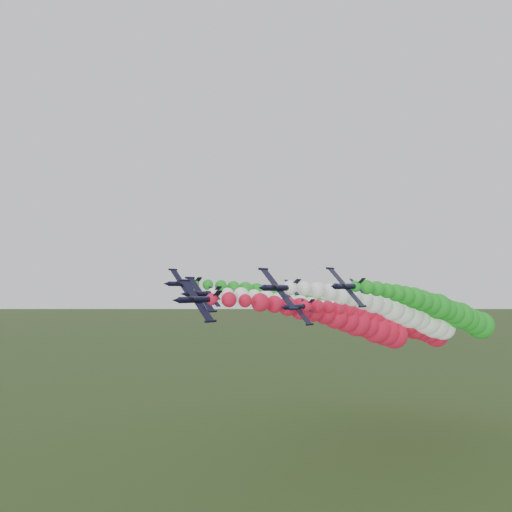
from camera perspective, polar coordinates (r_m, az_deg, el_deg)
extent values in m
cylinder|color=black|center=(87.58, -6.63, -4.98)|extent=(1.55, 8.96, 1.55)
cone|color=black|center=(83.88, -9.15, -5.01)|extent=(1.41, 1.79, 1.41)
cone|color=black|center=(91.13, -4.48, -4.94)|extent=(1.41, 0.90, 1.41)
ellipsoid|color=black|center=(85.95, -7.42, -4.82)|extent=(0.99, 1.87, 1.00)
cube|color=black|center=(87.51, -6.77, -5.04)|extent=(6.62, 1.89, 7.06)
cylinder|color=black|center=(89.82, -8.24, -2.77)|extent=(0.62, 2.59, 0.62)
cylinder|color=black|center=(85.42, -5.21, -7.43)|extent=(0.62, 2.59, 0.62)
cube|color=black|center=(89.75, -4.55, -4.46)|extent=(1.77, 1.49, 1.67)
cube|color=black|center=(90.25, -4.89, -4.89)|extent=(2.66, 1.09, 2.83)
sphere|color=red|center=(90.10, -5.07, -4.95)|extent=(2.21, 2.21, 2.21)
sphere|color=red|center=(93.60, -3.10, -5.00)|extent=(2.92, 2.92, 2.92)
sphere|color=red|center=(97.17, -1.25, -5.13)|extent=(2.66, 2.66, 2.66)
sphere|color=red|center=(100.81, 0.48, -5.31)|extent=(3.79, 3.79, 3.79)
sphere|color=red|center=(104.51, 2.12, -5.53)|extent=(3.67, 3.67, 3.67)
sphere|color=red|center=(108.27, 3.66, -5.76)|extent=(4.13, 4.13, 4.13)
sphere|color=red|center=(112.09, 5.12, -6.02)|extent=(4.88, 4.88, 4.88)
sphere|color=red|center=(115.95, 6.50, -6.29)|extent=(4.82, 4.82, 4.82)
sphere|color=red|center=(119.86, 7.81, -6.57)|extent=(4.92, 4.92, 4.92)
sphere|color=red|center=(123.82, 9.06, -6.86)|extent=(5.94, 5.94, 5.94)
sphere|color=red|center=(127.81, 10.25, -7.15)|extent=(6.34, 6.34, 6.34)
sphere|color=red|center=(131.84, 11.38, -7.45)|extent=(7.12, 7.12, 7.12)
sphere|color=red|center=(135.91, 12.47, -7.75)|extent=(6.55, 6.55, 6.55)
sphere|color=red|center=(140.01, 13.51, -8.06)|extent=(7.85, 7.85, 7.85)
sphere|color=red|center=(144.15, 14.51, -8.36)|extent=(7.76, 7.76, 7.76)
sphere|color=red|center=(148.32, 15.48, -8.66)|extent=(7.80, 7.80, 7.80)
cylinder|color=black|center=(105.39, -6.21, -4.31)|extent=(1.55, 8.96, 1.55)
cone|color=black|center=(101.65, -8.28, -4.31)|extent=(1.41, 1.79, 1.41)
cone|color=black|center=(108.96, -4.43, -4.29)|extent=(1.41, 0.90, 1.41)
ellipsoid|color=black|center=(103.76, -6.86, -4.16)|extent=(0.99, 1.87, 1.00)
cube|color=black|center=(105.32, -6.33, -4.36)|extent=(6.62, 1.89, 7.06)
cylinder|color=black|center=(107.63, -7.57, -2.48)|extent=(0.62, 2.59, 0.62)
cylinder|color=black|center=(103.18, -5.03, -6.32)|extent=(0.62, 2.59, 0.62)
cube|color=black|center=(107.58, -4.49, -3.89)|extent=(1.77, 1.49, 1.67)
cube|color=black|center=(108.07, -4.78, -4.24)|extent=(2.66, 1.09, 2.83)
sphere|color=white|center=(107.93, -4.93, -4.30)|extent=(2.51, 2.51, 2.51)
sphere|color=white|center=(111.42, -3.28, -4.36)|extent=(2.83, 2.83, 2.83)
sphere|color=white|center=(114.97, -1.71, -4.49)|extent=(3.61, 3.61, 3.61)
sphere|color=white|center=(118.57, -0.22, -4.67)|extent=(3.48, 3.48, 3.48)
sphere|color=white|center=(122.23, 1.19, -4.87)|extent=(4.15, 4.15, 4.15)
sphere|color=white|center=(125.94, 2.54, -5.10)|extent=(3.97, 3.97, 3.97)
sphere|color=white|center=(129.69, 3.83, -5.34)|extent=(4.59, 4.59, 4.59)
sphere|color=white|center=(133.48, 5.07, -5.60)|extent=(5.17, 5.17, 5.17)
sphere|color=white|center=(137.31, 6.25, -5.86)|extent=(5.58, 5.58, 5.58)
sphere|color=white|center=(141.18, 7.39, -6.14)|extent=(5.60, 5.60, 5.60)
sphere|color=white|center=(145.09, 8.48, -6.42)|extent=(7.05, 7.05, 7.05)
sphere|color=white|center=(149.03, 9.53, -6.71)|extent=(6.50, 6.50, 6.50)
sphere|color=white|center=(153.00, 10.54, -7.00)|extent=(6.40, 6.40, 6.40)
sphere|color=white|center=(157.01, 11.51, -7.29)|extent=(7.44, 7.44, 7.44)
sphere|color=white|center=(161.04, 12.46, -7.59)|extent=(7.28, 7.28, 7.28)
sphere|color=white|center=(165.11, 13.37, -7.88)|extent=(7.80, 7.80, 7.80)
cylinder|color=black|center=(87.88, 2.68, -3.65)|extent=(1.55, 8.96, 1.55)
cone|color=black|center=(83.62, 0.60, -3.66)|extent=(1.41, 1.79, 1.41)
cone|color=black|center=(91.92, 4.43, -3.65)|extent=(1.41, 0.90, 1.41)
ellipsoid|color=black|center=(86.09, 2.08, -3.47)|extent=(0.99, 1.87, 1.00)
cube|color=black|center=(87.78, 2.55, -3.72)|extent=(6.62, 1.89, 7.06)
cylinder|color=black|center=(89.77, 0.84, -1.50)|extent=(0.62, 2.59, 0.62)
cylinder|color=black|center=(86.02, 4.34, -6.04)|extent=(0.62, 2.59, 0.62)
cube|color=black|center=(90.55, 4.49, -3.15)|extent=(1.77, 1.49, 1.67)
cube|color=black|center=(90.95, 4.11, -3.58)|extent=(2.66, 1.09, 2.83)
sphere|color=white|center=(90.76, 3.95, -3.65)|extent=(2.71, 2.71, 2.71)
sphere|color=white|center=(94.69, 5.54, -3.73)|extent=(2.75, 2.75, 2.75)
sphere|color=white|center=(98.67, 7.03, -3.89)|extent=(3.19, 3.19, 3.19)
sphere|color=white|center=(102.68, 8.43, -4.10)|extent=(3.47, 3.47, 3.47)
sphere|color=white|center=(106.74, 9.74, -4.33)|extent=(4.27, 4.27, 4.27)
sphere|color=white|center=(110.83, 10.98, -4.59)|extent=(4.16, 4.16, 4.16)
sphere|color=white|center=(114.95, 12.15, -4.87)|extent=(4.55, 4.55, 4.55)
sphere|color=white|center=(119.10, 13.26, -5.16)|extent=(5.00, 5.00, 5.00)
sphere|color=white|center=(123.28, 14.32, -5.45)|extent=(4.76, 4.76, 4.76)
sphere|color=white|center=(127.49, 15.32, -5.76)|extent=(6.08, 6.08, 6.08)
sphere|color=white|center=(131.73, 16.28, -6.07)|extent=(6.60, 6.60, 6.60)
sphere|color=white|center=(135.99, 17.20, -6.38)|extent=(7.14, 7.14, 7.14)
sphere|color=white|center=(140.27, 18.09, -6.69)|extent=(6.34, 6.34, 6.34)
sphere|color=white|center=(144.58, 18.93, -7.00)|extent=(7.45, 7.45, 7.45)
sphere|color=white|center=(148.91, 19.75, -7.31)|extent=(7.88, 7.88, 7.88)
sphere|color=white|center=(153.26, 20.54, -7.63)|extent=(7.14, 7.14, 7.14)
cylinder|color=black|center=(116.22, -8.30, -3.17)|extent=(1.55, 8.96, 1.55)
cone|color=black|center=(112.62, -10.23, -3.14)|extent=(1.41, 1.79, 1.41)
cone|color=black|center=(119.66, -6.62, -3.20)|extent=(1.41, 0.90, 1.41)
ellipsoid|color=black|center=(114.64, -8.91, -3.02)|extent=(0.99, 1.87, 1.00)
cube|color=black|center=(116.16, -8.41, -3.22)|extent=(6.62, 1.89, 7.06)
cylinder|color=black|center=(118.61, -9.49, -1.53)|extent=(0.62, 2.59, 0.62)
cylinder|color=black|center=(113.86, -7.28, -4.98)|extent=(0.62, 2.59, 0.62)
cube|color=black|center=(118.30, -6.70, -2.81)|extent=(1.77, 1.49, 1.67)
cube|color=black|center=(118.81, -6.95, -3.14)|extent=(2.66, 1.09, 2.83)
sphere|color=#1D9822|center=(118.67, -7.09, -3.19)|extent=(2.37, 2.37, 2.37)
sphere|color=#1D9822|center=(122.03, -5.52, -3.28)|extent=(2.63, 2.63, 2.63)
sphere|color=#1D9822|center=(125.45, -4.03, -3.44)|extent=(3.02, 3.02, 3.02)
sphere|color=#1D9822|center=(128.93, -2.60, -3.63)|extent=(3.44, 3.44, 3.44)
sphere|color=#1D9822|center=(132.45, -1.23, -3.85)|extent=(4.10, 4.10, 4.10)
sphere|color=#1D9822|center=(136.02, 0.08, -4.09)|extent=(4.67, 4.67, 4.67)
sphere|color=#1D9822|center=(139.63, 1.34, -4.35)|extent=(4.75, 4.75, 4.75)
sphere|color=#1D9822|center=(143.29, 2.55, -4.62)|extent=(4.67, 4.67, 4.67)
sphere|color=#1D9822|center=(146.98, 3.72, -4.90)|extent=(5.43, 5.43, 5.43)
sphere|color=#1D9822|center=(150.71, 4.84, -5.18)|extent=(5.60, 5.60, 5.60)
sphere|color=#1D9822|center=(154.48, 5.93, -5.48)|extent=(5.61, 5.61, 5.61)
sphere|color=#1D9822|center=(158.29, 6.97, -5.78)|extent=(6.05, 6.05, 6.05)
sphere|color=#1D9822|center=(162.13, 7.99, -6.08)|extent=(6.32, 6.32, 6.32)
sphere|color=#1D9822|center=(166.00, 8.97, -6.38)|extent=(6.84, 6.84, 6.84)
sphere|color=#1D9822|center=(169.91, 9.92, -6.69)|extent=(8.22, 8.22, 8.22)
sphere|color=#1D9822|center=(173.84, 10.84, -6.99)|extent=(8.58, 8.58, 8.58)
cylinder|color=black|center=(93.56, 10.36, -3.43)|extent=(1.55, 8.96, 1.55)
cone|color=black|center=(88.91, 8.79, -3.44)|extent=(1.41, 1.79, 1.41)
cone|color=black|center=(97.92, 11.67, -3.42)|extent=(1.41, 0.90, 1.41)
ellipsoid|color=black|center=(91.67, 9.94, -3.26)|extent=(0.99, 1.87, 1.00)
cube|color=black|center=(93.44, 10.24, -3.49)|extent=(6.62, 1.89, 7.06)
cylinder|color=black|center=(95.06, 8.47, -1.41)|extent=(0.62, 2.59, 0.62)
cylinder|color=black|center=(92.04, 12.08, -5.64)|extent=(0.62, 2.59, 0.62)
cube|color=black|center=(96.58, 11.82, -2.95)|extent=(1.77, 1.49, 1.67)
cube|color=black|center=(96.89, 11.44, -3.36)|extent=(2.66, 1.09, 2.83)
sphere|color=#1D9822|center=(96.67, 11.31, -3.43)|extent=(2.17, 2.17, 2.17)
sphere|color=#1D9822|center=(100.89, 12.51, -3.50)|extent=(2.91, 2.91, 2.91)
sphere|color=#1D9822|center=(105.14, 13.64, -3.65)|extent=(3.14, 3.14, 3.14)
sphere|color=#1D9822|center=(109.40, 14.70, -3.85)|extent=(3.26, 3.26, 3.26)
sphere|color=#1D9822|center=(113.69, 15.70, -4.07)|extent=(3.84, 3.84, 3.84)
sphere|color=#1D9822|center=(117.99, 16.66, -4.31)|extent=(4.30, 4.30, 4.30)
sphere|color=#1D9822|center=(122.31, 17.56, -4.58)|extent=(4.98, 4.98, 4.98)
sphere|color=#1D9822|center=(126.65, 18.43, -4.85)|extent=(5.22, 5.22, 5.22)
sphere|color=#1D9822|center=(131.01, 19.26, -5.13)|extent=(5.35, 5.35, 5.35)
sphere|color=#1D9822|center=(135.38, 20.05, -5.42)|extent=(6.50, 6.50, 6.50)
sphere|color=#1D9822|center=(139.77, 20.81, -5.72)|extent=(5.90, 5.90, 5.90)
sphere|color=#1D9822|center=(144.18, 21.55, -6.01)|extent=(6.22, 6.22, 6.22)
sphere|color=#1D9822|center=(148.60, 22.25, -6.31)|extent=(7.27, 7.27, 7.27)
sphere|color=#1D9822|center=(153.04, 22.94, -6.61)|extent=(6.81, 6.81, 6.81)
sphere|color=#1D9822|center=(157.50, 23.60, -6.91)|extent=(7.13, 7.13, 7.13)
sphere|color=#1D9822|center=(161.97, 24.24, -7.21)|extent=(7.98, 7.98, 7.98)
cylinder|color=black|center=(106.79, 4.75, -5.80)|extent=(1.55, 8.96, 1.55)
cone|color=black|center=(102.40, 3.14, -5.89)|extent=(1.41, 1.79, 1.41)
cone|color=black|center=(110.91, 6.13, -5.71)|extent=(1.41, 0.90, 1.41)
ellipsoid|color=black|center=(104.95, 4.29, -5.69)|extent=(0.99, 1.87, 1.00)
cube|color=black|center=(106.68, 4.65, -5.85)|extent=(6.62, 1.89, 7.06)
cylinder|color=black|center=(108.42, 3.19, -3.98)|extent=(0.62, 2.59, 0.62)
cylinder|color=black|center=(105.13, 6.16, -7.78)|extent=(0.62, 2.59, 0.62)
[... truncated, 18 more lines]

